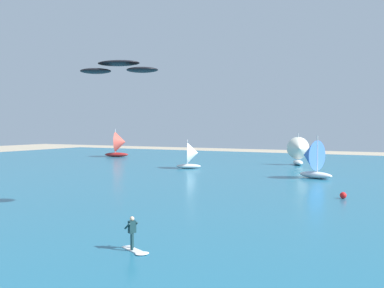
{
  "coord_description": "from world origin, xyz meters",
  "views": [
    {
      "loc": [
        9.36,
        -4.76,
        6.22
      ],
      "look_at": [
        -0.99,
        15.03,
        5.33
      ],
      "focal_mm": 41.27,
      "sensor_mm": 36.0,
      "label": 1
    }
  ],
  "objects_px": {
    "kitesurfer": "(134,239)",
    "sailboat_anchored_offshore": "(311,159)",
    "kite": "(119,68)",
    "sailboat_mid_left": "(299,151)",
    "sailboat_mid_right": "(120,144)",
    "marker_buoy": "(343,195)",
    "sailboat_outermost": "(192,155)"
  },
  "relations": [
    {
      "from": "sailboat_mid_left",
      "to": "sailboat_anchored_offshore",
      "type": "xyz_separation_m",
      "value": [
        5.57,
        -16.38,
        0.02
      ]
    },
    {
      "from": "sailboat_mid_left",
      "to": "sailboat_mid_right",
      "type": "relative_size",
      "value": 0.89
    },
    {
      "from": "kite",
      "to": "sailboat_mid_left",
      "type": "xyz_separation_m",
      "value": [
        2.67,
        42.82,
        -8.16
      ]
    },
    {
      "from": "marker_buoy",
      "to": "sailboat_mid_left",
      "type": "bearing_deg",
      "value": 110.52
    },
    {
      "from": "sailboat_mid_left",
      "to": "sailboat_anchored_offshore",
      "type": "height_order",
      "value": "sailboat_anchored_offshore"
    },
    {
      "from": "kite",
      "to": "sailboat_mid_left",
      "type": "relative_size",
      "value": 1.25
    },
    {
      "from": "sailboat_anchored_offshore",
      "to": "sailboat_mid_left",
      "type": "bearing_deg",
      "value": 108.79
    },
    {
      "from": "kite",
      "to": "sailboat_mid_right",
      "type": "bearing_deg",
      "value": 126.89
    },
    {
      "from": "sailboat_mid_left",
      "to": "sailboat_anchored_offshore",
      "type": "bearing_deg",
      "value": -71.21
    },
    {
      "from": "kitesurfer",
      "to": "sailboat_outermost",
      "type": "height_order",
      "value": "sailboat_outermost"
    },
    {
      "from": "sailboat_mid_left",
      "to": "marker_buoy",
      "type": "height_order",
      "value": "sailboat_mid_left"
    },
    {
      "from": "sailboat_anchored_offshore",
      "to": "sailboat_mid_right",
      "type": "bearing_deg",
      "value": 155.9
    },
    {
      "from": "sailboat_mid_left",
      "to": "marker_buoy",
      "type": "relative_size",
      "value": 8.88
    },
    {
      "from": "kite",
      "to": "sailboat_mid_left",
      "type": "distance_m",
      "value": 43.67
    },
    {
      "from": "kitesurfer",
      "to": "sailboat_outermost",
      "type": "bearing_deg",
      "value": 113.75
    },
    {
      "from": "sailboat_mid_left",
      "to": "marker_buoy",
      "type": "bearing_deg",
      "value": -69.48
    },
    {
      "from": "kite",
      "to": "sailboat_mid_right",
      "type": "distance_m",
      "value": 57.26
    },
    {
      "from": "sailboat_anchored_offshore",
      "to": "sailboat_outermost",
      "type": "xyz_separation_m",
      "value": [
        -17.97,
        3.8,
        -0.37
      ]
    },
    {
      "from": "kite",
      "to": "marker_buoy",
      "type": "distance_m",
      "value": 21.35
    },
    {
      "from": "sailboat_mid_right",
      "to": "sailboat_outermost",
      "type": "distance_m",
      "value": 28.65
    },
    {
      "from": "sailboat_outermost",
      "to": "marker_buoy",
      "type": "distance_m",
      "value": 29.7
    },
    {
      "from": "kitesurfer",
      "to": "sailboat_mid_right",
      "type": "xyz_separation_m",
      "value": [
        -41.44,
        54.01,
        1.96
      ]
    },
    {
      "from": "sailboat_outermost",
      "to": "marker_buoy",
      "type": "height_order",
      "value": "sailboat_outermost"
    },
    {
      "from": "sailboat_mid_right",
      "to": "marker_buoy",
      "type": "relative_size",
      "value": 9.93
    },
    {
      "from": "kitesurfer",
      "to": "sailboat_mid_left",
      "type": "xyz_separation_m",
      "value": [
        -4.72,
        51.47,
        1.68
      ]
    },
    {
      "from": "kitesurfer",
      "to": "sailboat_anchored_offshore",
      "type": "relative_size",
      "value": 0.4
    },
    {
      "from": "kite",
      "to": "sailboat_mid_right",
      "type": "xyz_separation_m",
      "value": [
        -34.05,
        45.36,
        -7.89
      ]
    },
    {
      "from": "kite",
      "to": "marker_buoy",
      "type": "bearing_deg",
      "value": 41.66
    },
    {
      "from": "kitesurfer",
      "to": "sailboat_outermost",
      "type": "distance_m",
      "value": 42.51
    },
    {
      "from": "sailboat_anchored_offshore",
      "to": "sailboat_outermost",
      "type": "height_order",
      "value": "sailboat_anchored_offshore"
    },
    {
      "from": "kite",
      "to": "sailboat_mid_left",
      "type": "height_order",
      "value": "kite"
    },
    {
      "from": "sailboat_outermost",
      "to": "sailboat_mid_right",
      "type": "bearing_deg",
      "value": 148.14
    }
  ]
}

